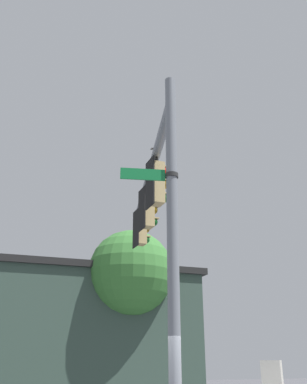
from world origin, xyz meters
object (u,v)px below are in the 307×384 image
(traffic_light_mid_inner, at_px, (148,209))
(street_name_sign, at_px, (156,175))
(traffic_light_nearest_pole, at_px, (157,184))
(traffic_light_mid_outer, at_px, (141,229))
(bird_flying, at_px, (155,149))

(traffic_light_mid_inner, xyz_separation_m, street_name_sign, (3.84, -1.27, -0.72))
(traffic_light_mid_inner, relative_size, street_name_sign, 1.23)
(traffic_light_nearest_pole, bearing_deg, street_name_sign, -22.20)
(traffic_light_nearest_pole, distance_m, traffic_light_mid_outer, 3.82)
(street_name_sign, relative_size, bird_flying, 3.13)
(street_name_sign, xyz_separation_m, bird_flying, (-7.29, 2.81, 4.56))
(traffic_light_mid_outer, bearing_deg, traffic_light_mid_inner, -13.82)
(traffic_light_nearest_pole, bearing_deg, traffic_light_mid_outer, 166.18)
(traffic_light_nearest_pole, relative_size, traffic_light_mid_outer, 1.00)
(street_name_sign, bearing_deg, bird_flying, 158.89)
(traffic_light_nearest_pole, distance_m, street_name_sign, 2.26)
(bird_flying, bearing_deg, traffic_light_nearest_pole, -20.70)
(traffic_light_nearest_pole, relative_size, bird_flying, 3.86)
(street_name_sign, distance_m, bird_flying, 9.05)
(traffic_light_mid_outer, xyz_separation_m, bird_flying, (-1.59, 1.09, 3.84))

